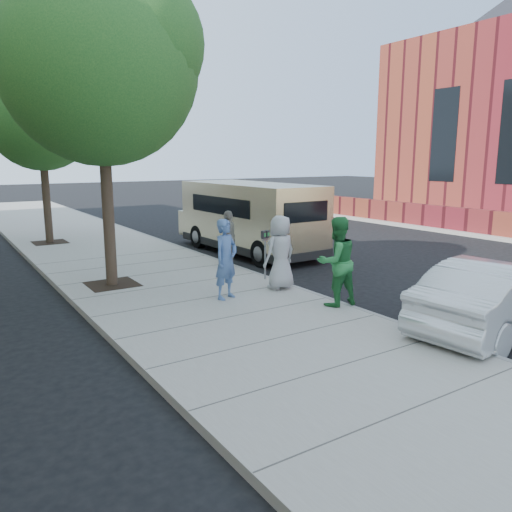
% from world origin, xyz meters
% --- Properties ---
extents(ground, '(120.00, 120.00, 0.00)m').
position_xyz_m(ground, '(0.00, 0.00, 0.00)').
color(ground, black).
rests_on(ground, ground).
extents(sidewalk, '(5.00, 60.00, 0.15)m').
position_xyz_m(sidewalk, '(-1.00, 0.00, 0.07)').
color(sidewalk, gray).
rests_on(sidewalk, ground).
extents(curb_face, '(0.12, 60.00, 0.16)m').
position_xyz_m(curb_face, '(1.44, 0.00, 0.07)').
color(curb_face, gray).
rests_on(curb_face, ground).
extents(church_wall, '(0.30, 22.00, 1.00)m').
position_xyz_m(church_wall, '(13.50, 2.00, 0.65)').
color(church_wall, maroon).
rests_on(church_wall, far_sidewalk).
extents(tree_near, '(4.62, 4.60, 7.53)m').
position_xyz_m(tree_near, '(-2.25, 2.40, 5.55)').
color(tree_near, black).
rests_on(tree_near, sidewalk).
extents(tree_far, '(3.92, 3.80, 6.49)m').
position_xyz_m(tree_far, '(-2.25, 10.00, 4.88)').
color(tree_far, black).
rests_on(tree_far, sidewalk).
extents(parking_meter, '(0.28, 0.18, 1.29)m').
position_xyz_m(parking_meter, '(1.25, 0.75, 1.08)').
color(parking_meter, gray).
rests_on(parking_meter, sidewalk).
extents(van, '(2.35, 6.62, 2.43)m').
position_xyz_m(van, '(3.30, 4.82, 1.29)').
color(van, '#BEB088').
rests_on(van, ground).
extents(sedan, '(4.44, 2.00, 1.41)m').
position_xyz_m(sedan, '(2.89, -4.70, 0.71)').
color(sedan, silver).
rests_on(sedan, ground).
extents(person_officer, '(0.77, 0.64, 1.81)m').
position_xyz_m(person_officer, '(-0.52, -0.28, 1.05)').
color(person_officer, '#48669A').
rests_on(person_officer, sidewalk).
extents(person_green_shirt, '(1.01, 0.83, 1.92)m').
position_xyz_m(person_green_shirt, '(1.20, -2.03, 1.11)').
color(person_green_shirt, '#287B3A').
rests_on(person_green_shirt, sidewalk).
extents(person_gray_shirt, '(0.94, 0.67, 1.79)m').
position_xyz_m(person_gray_shirt, '(1.01, -0.25, 1.05)').
color(person_gray_shirt, '#A7A7AA').
rests_on(person_gray_shirt, sidewalk).
extents(person_striped_polo, '(0.98, 0.96, 1.66)m').
position_xyz_m(person_striped_polo, '(1.20, 2.56, 0.98)').
color(person_striped_polo, gray).
rests_on(person_striped_polo, sidewalk).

